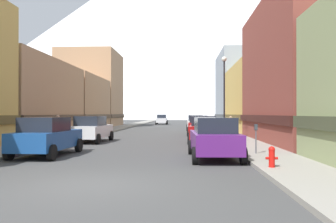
% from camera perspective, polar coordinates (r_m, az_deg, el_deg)
% --- Properties ---
extents(ground_plane, '(400.00, 400.00, 0.00)m').
position_cam_1_polar(ground_plane, '(9.71, -12.69, -11.90)').
color(ground_plane, '#424242').
extents(sidewalk_left, '(2.50, 100.00, 0.15)m').
position_cam_1_polar(sidewalk_left, '(45.07, -8.49, -2.74)').
color(sidewalk_left, gray).
rests_on(sidewalk_left, ground).
extents(sidewalk_right, '(2.50, 100.00, 0.15)m').
position_cam_1_polar(sidewalk_right, '(44.36, 7.57, -2.78)').
color(sidewalk_right, gray).
rests_on(sidewalk_right, ground).
extents(storefront_left_1, '(10.07, 13.06, 6.30)m').
position_cam_1_polar(storefront_left_1, '(31.01, -26.01, 1.69)').
color(storefront_left_1, tan).
rests_on(storefront_left_1, ground).
extents(storefront_left_2, '(7.30, 11.79, 6.32)m').
position_cam_1_polar(storefront_left_2, '(42.27, -15.92, 1.14)').
color(storefront_left_2, tan).
rests_on(storefront_left_2, ground).
extents(storefront_left_3, '(8.53, 9.44, 11.18)m').
position_cam_1_polar(storefront_left_3, '(53.12, -12.72, 3.39)').
color(storefront_left_3, tan).
rests_on(storefront_left_3, ground).
extents(storefront_right_1, '(6.83, 13.82, 9.31)m').
position_cam_1_polar(storefront_right_1, '(24.41, 22.56, 5.65)').
color(storefront_right_1, brown).
rests_on(storefront_right_1, ground).
extents(storefront_right_2, '(6.34, 12.86, 6.89)m').
position_cam_1_polar(storefront_right_2, '(37.37, 15.11, 1.75)').
color(storefront_right_2, '#D8B259').
rests_on(storefront_right_2, ground).
extents(storefront_right_3, '(9.05, 12.13, 10.57)m').
position_cam_1_polar(storefront_right_3, '(50.34, 13.47, 3.26)').
color(storefront_right_3, '#99A5B2').
rests_on(storefront_right_3, ground).
extents(car_left_0, '(2.17, 4.45, 1.78)m').
position_cam_1_polar(car_left_0, '(16.76, -19.50, -3.91)').
color(car_left_0, '#19478C').
rests_on(car_left_0, ground).
extents(car_left_1, '(2.22, 4.47, 1.78)m').
position_cam_1_polar(car_left_1, '(23.93, -12.60, -2.86)').
color(car_left_1, silver).
rests_on(car_left_1, ground).
extents(car_right_0, '(2.19, 4.46, 1.78)m').
position_cam_1_polar(car_right_0, '(14.86, 7.68, -4.39)').
color(car_right_0, '#591E72').
rests_on(car_right_0, ground).
extents(car_right_1, '(2.18, 4.45, 1.78)m').
position_cam_1_polar(car_right_1, '(23.29, 5.89, -2.93)').
color(car_right_1, '#9E1111').
rests_on(car_right_1, ground).
extents(car_right_2, '(2.14, 4.44, 1.78)m').
position_cam_1_polar(car_right_2, '(31.10, 5.10, -2.29)').
color(car_right_2, '#9E1111').
rests_on(car_right_2, ground).
extents(car_right_3, '(2.11, 4.42, 1.78)m').
position_cam_1_polar(car_right_3, '(40.24, 4.57, -1.85)').
color(car_right_3, silver).
rests_on(car_right_3, ground).
extents(car_driving_0, '(2.06, 4.40, 1.78)m').
position_cam_1_polar(car_driving_0, '(62.37, -1.04, -1.32)').
color(car_driving_0, silver).
rests_on(car_driving_0, ground).
extents(fire_hydrant_near, '(0.40, 0.22, 0.70)m').
position_cam_1_polar(fire_hydrant_near, '(12.08, 16.86, -7.09)').
color(fire_hydrant_near, red).
rests_on(fire_hydrant_near, sidewalk_right).
extents(parking_meter_near, '(0.14, 0.10, 1.33)m').
position_cam_1_polar(parking_meter_near, '(15.99, 14.40, -3.69)').
color(parking_meter_near, '#595960').
rests_on(parking_meter_near, sidewalk_right).
extents(pedestrian_0, '(0.36, 0.36, 1.59)m').
position_cam_1_polar(pedestrian_0, '(28.13, 10.36, -2.52)').
color(pedestrian_0, '#333338').
rests_on(pedestrian_0, sidewalk_right).
extents(pedestrian_1, '(0.36, 0.36, 1.71)m').
position_cam_1_polar(pedestrian_1, '(25.01, -17.82, -2.64)').
color(pedestrian_1, brown).
rests_on(pedestrian_1, sidewalk_left).
extents(pedestrian_2, '(0.36, 0.36, 1.56)m').
position_cam_1_polar(pedestrian_2, '(19.97, -23.38, -3.44)').
color(pedestrian_2, navy).
rests_on(pedestrian_2, sidewalk_left).
extents(streetlamp_right, '(0.36, 0.36, 5.86)m').
position_cam_1_polar(streetlamp_right, '(24.73, 9.32, 4.38)').
color(streetlamp_right, black).
rests_on(streetlamp_right, sidewalk_right).
extents(mountain_backdrop, '(327.35, 327.35, 139.84)m').
position_cam_1_polar(mountain_backdrop, '(277.66, 1.70, 13.81)').
color(mountain_backdrop, silver).
rests_on(mountain_backdrop, ground).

